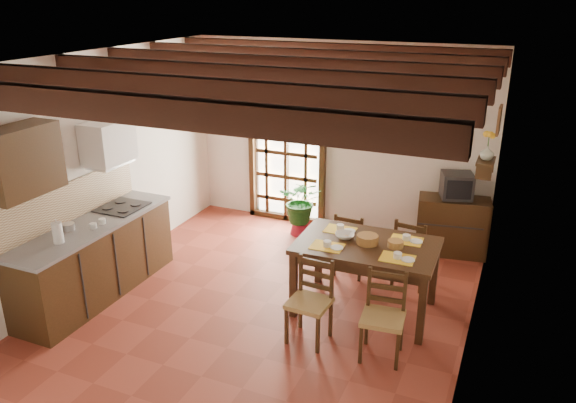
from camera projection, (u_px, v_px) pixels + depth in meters
The scene contains 25 objects.
ground_plane at pixel (267, 303), 6.61m from camera, with size 5.00×5.00×0.00m, color maroon.
room_shell at pixel (265, 154), 5.96m from camera, with size 4.52×5.02×2.81m.
ceiling_beams at pixel (263, 70), 5.65m from camera, with size 4.50×4.34×0.20m.
french_door at pixel (287, 148), 8.59m from camera, with size 1.26×0.11×2.32m.
kitchen_counter at pixel (96, 258), 6.64m from camera, with size 0.64×2.25×1.38m.
upper_cabinet at pixel (21, 161), 5.60m from camera, with size 0.35×0.80×0.70m, color #342110.
range_hood at pixel (108, 143), 6.70m from camera, with size 0.38×0.60×0.54m.
counter_items at pixel (96, 218), 6.55m from camera, with size 0.50×1.43×0.25m.
dining_table at pixel (367, 252), 6.21m from camera, with size 1.56×1.02×0.83m.
chair_near_left at pixel (309, 316), 5.82m from camera, with size 0.43×0.42×0.89m.
chair_near_right at pixel (382, 332), 5.55m from camera, with size 0.45×0.43×0.89m.
chair_far_left at pixel (351, 255), 7.19m from camera, with size 0.41×0.39×0.86m.
chair_far_right at pixel (411, 264), 6.92m from camera, with size 0.46×0.44×0.89m.
table_setting at pixel (368, 234), 6.13m from camera, with size 1.12×0.75×0.10m.
table_bowl at pixel (345, 236), 6.31m from camera, with size 0.22×0.22×0.05m, color white.
sideboard at pixel (452, 226), 7.72m from camera, with size 0.95×0.43×0.81m, color #342110.
crt_tv at pixel (457, 186), 7.50m from camera, with size 0.49×0.47×0.34m.
fuse_box at pixel (444, 124), 7.56m from camera, with size 0.25×0.03×0.32m, color white.
plant_pot at pixel (301, 227), 8.43m from camera, with size 0.34×0.34×0.21m, color maroon.
potted_plant at pixel (302, 198), 8.27m from camera, with size 1.62×1.38×1.80m, color #144C19.
wall_shelf at pixel (486, 164), 6.66m from camera, with size 0.20×0.42×0.20m.
shelf_vase at pixel (487, 153), 6.61m from camera, with size 0.15×0.15×0.15m, color #B2BFB2.
shelf_flowers at pixel (489, 136), 6.53m from camera, with size 0.14×0.14×0.36m.
framed_picture at pixel (499, 120), 6.43m from camera, with size 0.03×0.32×0.32m.
pendant_lamp at pixel (376, 131), 5.82m from camera, with size 0.36×0.36×0.84m.
Camera 1 is at (2.50, -5.19, 3.46)m, focal length 35.00 mm.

